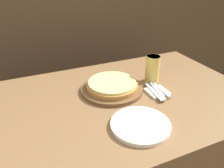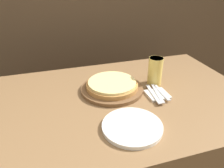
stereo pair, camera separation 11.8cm
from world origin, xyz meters
name	(u,v)px [view 2 (the right image)]	position (x,y,z in m)	size (l,w,h in m)	color
dining_table	(114,149)	(0.00, 0.00, 0.36)	(1.47, 0.90, 0.72)	olive
pizza_on_board	(112,86)	(0.01, 0.08, 0.74)	(0.34, 0.34, 0.06)	brown
beer_glass	(155,70)	(0.27, 0.09, 0.80)	(0.08, 0.08, 0.16)	#E5C65B
dinner_plate	(131,127)	(0.00, -0.25, 0.73)	(0.26, 0.26, 0.02)	white
napkin_stack	(157,95)	(0.23, -0.04, 0.72)	(0.11, 0.11, 0.01)	white
fork	(153,94)	(0.20, -0.04, 0.73)	(0.04, 0.19, 0.00)	silver
dinner_knife	(158,93)	(0.23, -0.04, 0.73)	(0.05, 0.19, 0.00)	silver
spoon	(162,92)	(0.25, -0.04, 0.73)	(0.02, 0.16, 0.00)	silver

